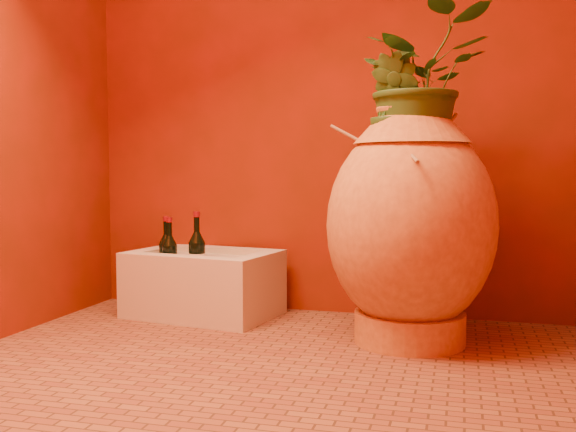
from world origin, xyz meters
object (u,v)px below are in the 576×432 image
(amphora, at_px, (411,224))
(stone_basin, at_px, (204,285))
(wine_bottle_c, at_px, (166,256))
(wine_bottle_a, at_px, (197,257))
(wine_bottle_b, at_px, (170,258))
(wall_tap, at_px, (354,169))

(amphora, height_order, stone_basin, amphora)
(amphora, height_order, wine_bottle_c, amphora)
(stone_basin, bearing_deg, wine_bottle_a, -102.24)
(amphora, xyz_separation_m, wine_bottle_b, (-1.18, 0.19, -0.21))
(amphora, distance_m, wall_tap, 0.56)
(wine_bottle_a, height_order, wine_bottle_c, wine_bottle_a)
(amphora, distance_m, wine_bottle_b, 1.22)
(amphora, relative_size, wall_tap, 6.33)
(stone_basin, distance_m, wine_bottle_a, 0.16)
(wine_bottle_a, relative_size, wall_tap, 2.17)
(wine_bottle_b, bearing_deg, stone_basin, 19.80)
(amphora, distance_m, wine_bottle_c, 1.27)
(wall_tap, bearing_deg, wine_bottle_a, -163.17)
(wine_bottle_a, bearing_deg, wine_bottle_c, 164.86)
(wine_bottle_a, bearing_deg, wine_bottle_b, -178.71)
(stone_basin, distance_m, wine_bottle_c, 0.24)
(wine_bottle_a, bearing_deg, stone_basin, 77.76)
(wine_bottle_a, xyz_separation_m, wine_bottle_c, (-0.19, 0.05, -0.01))
(amphora, height_order, wine_bottle_b, amphora)
(amphora, relative_size, stone_basin, 1.31)
(wine_bottle_c, bearing_deg, amphora, -11.27)
(stone_basin, bearing_deg, amphora, -13.48)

